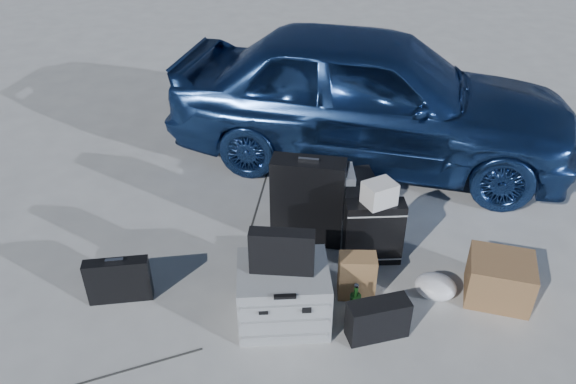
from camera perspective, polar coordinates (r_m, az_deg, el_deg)
The scene contains 16 objects.
ground at distance 4.00m, azimuth 1.24°, elevation -12.80°, with size 60.00×60.00×0.00m, color beige.
car at distance 5.62m, azimuth 8.41°, elevation 9.70°, with size 1.57×3.90×1.33m, color navy.
pelican_case at distance 3.86m, azimuth -0.49°, elevation -10.34°, with size 0.61×0.50×0.44m, color #9FA2A4.
laptop_bag at distance 3.60m, azimuth -0.63°, elevation -6.09°, with size 0.42×0.10×0.31m, color black.
briefcase at distance 4.20m, azimuth -16.83°, elevation -8.59°, with size 0.45×0.10×0.35m, color black.
suitcase_left at distance 4.46m, azimuth 2.01°, elevation -0.96°, with size 0.57×0.21×0.75m, color black.
suitcase_right at distance 4.35m, azimuth 8.67°, elevation -4.05°, with size 0.45×0.16×0.54m, color black.
white_carton at distance 4.15m, azimuth 9.27°, elevation -0.14°, with size 0.22×0.18×0.18m, color silver.
duffel_bag at distance 4.87m, azimuth 4.36°, elevation -0.41°, with size 0.75×0.32×0.37m, color black.
flat_box_white at distance 4.75m, azimuth 4.40°, elevation 1.83°, with size 0.39×0.29×0.07m, color silver.
flat_box_black at distance 4.73m, azimuth 4.63°, elevation 2.47°, with size 0.26×0.18×0.05m, color black.
kraft_bag at distance 4.09m, azimuth 7.00°, elevation -8.45°, with size 0.26×0.16×0.35m, color #996943.
cardboard_box at distance 4.32m, azimuth 20.68°, elevation -8.27°, with size 0.44×0.39×0.33m, color #985F42.
plastic_bag at distance 4.25m, azimuth 14.77°, elevation -9.26°, with size 0.30×0.26×0.17m, color white.
messenger_bag at distance 3.85m, azimuth 9.12°, elevation -12.65°, with size 0.41×0.15×0.29m, color black.
green_bottle at distance 3.93m, azimuth 6.82°, elevation -11.11°, with size 0.08×0.08×0.30m, color black.
Camera 1 is at (-0.23, -2.77, 2.88)m, focal length 35.00 mm.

